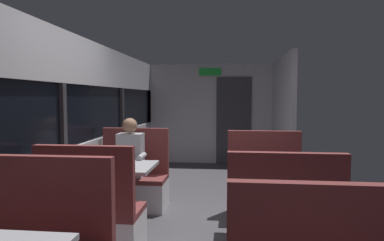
{
  "coord_description": "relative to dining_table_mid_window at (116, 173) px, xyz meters",
  "views": [
    {
      "loc": [
        0.42,
        -3.58,
        1.54
      ],
      "look_at": [
        -0.31,
        3.14,
        1.07
      ],
      "focal_mm": 31.27,
      "sensor_mm": 36.0,
      "label": 1
    }
  ],
  "objects": [
    {
      "name": "seated_passenger",
      "position": [
        0.0,
        0.63,
        -0.1
      ],
      "size": [
        0.47,
        0.55,
        1.26
      ],
      "color": "#26262D",
      "rests_on": "ground_plane"
    },
    {
      "name": "carriage_end_bulkhead",
      "position": [
        0.95,
        4.0,
        0.5
      ],
      "size": [
        2.9,
        0.11,
        2.3
      ],
      "color": "#B2B2B7",
      "rests_on": "ground_plane"
    },
    {
      "name": "bench_mid_window_facing_end",
      "position": [
        0.0,
        -0.7,
        -0.31
      ],
      "size": [
        0.95,
        0.5,
        1.1
      ],
      "color": "silver",
      "rests_on": "ground_plane"
    },
    {
      "name": "bench_mid_window_facing_entry",
      "position": [
        0.0,
        0.7,
        -0.31
      ],
      "size": [
        0.95,
        0.5,
        1.1
      ],
      "color": "silver",
      "rests_on": "ground_plane"
    },
    {
      "name": "carriage_aisle_panel_right",
      "position": [
        2.34,
        2.8,
        0.51
      ],
      "size": [
        0.08,
        2.4,
        2.3
      ],
      "primitive_type": "cube",
      "color": "#B2B2B7",
      "rests_on": "ground_plane"
    },
    {
      "name": "dining_table_rear_aisle",
      "position": [
        1.79,
        -0.2,
        0.0
      ],
      "size": [
        0.9,
        0.7,
        0.74
      ],
      "color": "#9E9EA3",
      "rests_on": "ground_plane"
    },
    {
      "name": "carriage_window_panel_left",
      "position": [
        -0.56,
        -0.2,
        0.47
      ],
      "size": [
        0.09,
        8.48,
        2.3
      ],
      "color": "#B2B2B7",
      "rests_on": "ground_plane"
    },
    {
      "name": "bench_rear_aisle_facing_entry",
      "position": [
        1.79,
        0.5,
        -0.31
      ],
      "size": [
        0.95,
        0.5,
        1.1
      ],
      "color": "silver",
      "rests_on": "ground_plane"
    },
    {
      "name": "dining_table_mid_window",
      "position": [
        0.0,
        0.0,
        0.0
      ],
      "size": [
        0.9,
        0.7,
        0.74
      ],
      "color": "#9E9EA3",
      "rests_on": "ground_plane"
    },
    {
      "name": "ground_plane",
      "position": [
        0.89,
        -0.2,
        -0.65
      ],
      "size": [
        3.3,
        9.2,
        0.02
      ],
      "primitive_type": "cube",
      "color": "#423F44"
    },
    {
      "name": "bench_rear_aisle_facing_end",
      "position": [
        1.79,
        -0.9,
        -0.31
      ],
      "size": [
        0.95,
        0.5,
        1.1
      ],
      "color": "silver",
      "rests_on": "ground_plane"
    }
  ]
}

